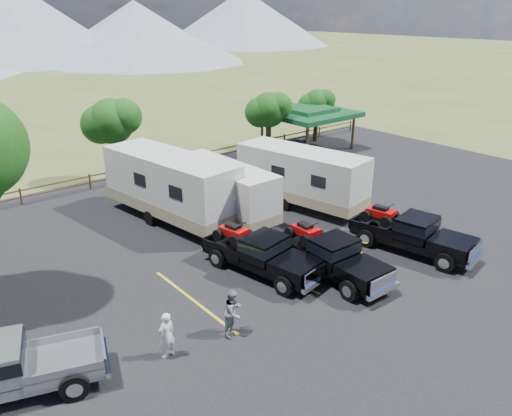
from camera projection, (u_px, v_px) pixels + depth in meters
ground at (378, 291)px, 19.54m from camera, size 320.00×320.00×0.00m
asphalt_lot at (322, 262)px, 21.68m from camera, size 44.00×34.00×0.04m
stall_lines at (306, 254)px, 22.39m from camera, size 12.12×5.50×0.01m
tree_ne_a at (268, 110)px, 35.70m from camera, size 3.11×2.92×4.76m
tree_ne_b at (316, 103)px, 40.09m from camera, size 2.77×2.59×4.27m
tree_north at (111, 121)px, 30.50m from camera, size 3.46×3.24×5.25m
rail_fence at (176, 162)px, 33.72m from camera, size 36.12×0.12×1.00m
pavilion at (308, 113)px, 38.33m from camera, size 6.20×6.20×3.22m
rig_left at (260, 252)px, 20.58m from camera, size 2.72×5.74×1.84m
rig_center at (330, 254)px, 20.42m from camera, size 2.10×5.61×1.85m
rig_right at (411, 232)px, 22.35m from camera, size 2.80×5.93×1.90m
trailer_left at (171, 187)px, 25.37m from camera, size 3.68×10.02×3.46m
trailer_center at (224, 191)px, 25.71m from camera, size 2.25×8.26×2.87m
trailer_right at (301, 177)px, 27.24m from camera, size 3.70×9.16×3.17m
pickup_silver at (4, 369)px, 13.95m from camera, size 5.96×3.56×1.70m
person_a at (167, 335)px, 15.54m from camera, size 0.61×0.43×1.59m
person_b at (234, 312)px, 16.64m from camera, size 0.99×0.89×1.66m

